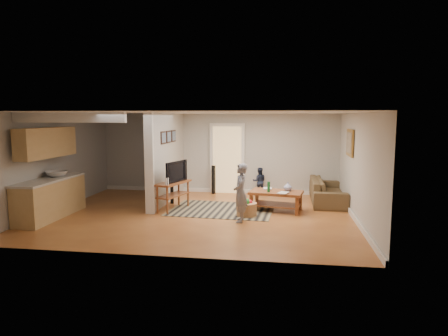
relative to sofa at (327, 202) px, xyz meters
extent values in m
plane|color=brown|center=(-3.30, -1.93, 0.00)|extent=(7.50, 7.50, 0.00)
cube|color=#AEABA6|center=(-3.30, 1.07, 1.25)|extent=(7.50, 0.04, 2.50)
cube|color=#AEABA6|center=(-7.05, -1.93, 1.25)|extent=(0.04, 6.00, 2.50)
cube|color=#AEABA6|center=(0.45, -1.93, 1.25)|extent=(0.04, 6.00, 2.50)
cube|color=white|center=(-3.30, -1.93, 2.50)|extent=(7.50, 6.00, 0.04)
cube|color=#AEABA6|center=(-4.50, -0.48, 1.25)|extent=(0.15, 3.10, 2.50)
cube|color=white|center=(-4.50, -2.03, 1.25)|extent=(0.22, 0.10, 2.50)
cube|color=white|center=(-3.30, 1.04, 0.06)|extent=(7.50, 0.04, 0.12)
cube|color=white|center=(0.42, -1.93, 0.06)|extent=(0.04, 6.00, 0.12)
cube|color=#D8B272|center=(-3.00, 1.01, 1.05)|extent=(0.90, 0.06, 2.10)
cube|color=tan|center=(-6.73, -2.73, 0.45)|extent=(0.60, 2.20, 0.90)
cube|color=beige|center=(-6.73, -2.73, 0.92)|extent=(0.64, 2.24, 0.05)
cube|color=tan|center=(-6.75, -2.73, 1.80)|extent=(0.35, 2.00, 0.70)
imported|color=silver|center=(-6.73, -2.43, 0.94)|extent=(0.54, 0.54, 0.19)
cube|color=black|center=(-4.42, -1.13, 1.85)|extent=(0.03, 0.40, 0.34)
cube|color=black|center=(-4.42, -0.63, 1.85)|extent=(0.03, 0.40, 0.34)
cube|color=black|center=(-4.42, -0.13, 1.85)|extent=(0.03, 0.40, 0.34)
cube|color=olive|center=(0.41, -0.93, 1.75)|extent=(0.04, 0.90, 0.68)
cube|color=black|center=(-2.81, -1.35, 0.01)|extent=(2.73, 2.07, 0.01)
imported|color=#4A4425|center=(0.00, 0.00, 0.00)|extent=(0.92, 2.29, 0.67)
cube|color=brown|center=(-1.41, -1.25, 0.48)|extent=(1.42, 0.98, 0.07)
cube|color=silver|center=(-1.41, -1.25, 0.49)|extent=(0.89, 0.59, 0.02)
cube|color=brown|center=(-1.41, -1.25, 0.16)|extent=(1.30, 0.85, 0.03)
cube|color=brown|center=(-2.03, -1.45, 0.24)|extent=(0.09, 0.09, 0.48)
cube|color=brown|center=(-0.90, -1.65, 0.24)|extent=(0.09, 0.09, 0.48)
cube|color=brown|center=(-1.93, -0.85, 0.24)|extent=(0.09, 0.09, 0.48)
cube|color=brown|center=(-0.79, -1.05, 0.24)|extent=(0.09, 0.09, 0.48)
imported|color=navy|center=(-1.12, -1.17, 0.51)|extent=(0.25, 0.25, 0.23)
cylinder|color=#145B29|center=(-1.60, -1.38, 0.64)|extent=(0.07, 0.07, 0.26)
imported|color=#998C4C|center=(-1.75, -0.99, 0.51)|extent=(0.24, 0.31, 0.03)
imported|color=#66594C|center=(-1.34, -1.48, 0.51)|extent=(0.33, 0.38, 0.02)
cube|color=brown|center=(-4.05, -1.53, 0.71)|extent=(0.76, 1.25, 0.05)
cube|color=brown|center=(-4.05, -1.53, 0.39)|extent=(0.68, 1.14, 0.03)
cylinder|color=brown|center=(-4.34, -1.98, 0.36)|extent=(0.05, 0.05, 0.72)
cylinder|color=brown|center=(-4.04, -1.01, 0.36)|extent=(0.05, 0.05, 0.72)
cylinder|color=brown|center=(-4.06, -2.06, 0.36)|extent=(0.05, 0.05, 0.72)
cylinder|color=brown|center=(-3.76, -1.09, 0.36)|extent=(0.05, 0.05, 0.72)
imported|color=black|center=(-4.03, -1.54, 0.74)|extent=(0.39, 0.94, 0.54)
cylinder|color=white|center=(-4.08, -1.98, 0.82)|extent=(0.10, 0.10, 0.18)
cube|color=black|center=(-4.30, -0.78, 0.46)|extent=(0.11, 0.11, 0.92)
cube|color=black|center=(-3.40, 0.77, 0.45)|extent=(0.12, 0.12, 0.90)
cylinder|color=#A27246|center=(-2.11, -1.90, 0.16)|extent=(0.50, 0.50, 0.33)
sphere|color=red|center=(-2.04, -1.86, 0.33)|extent=(0.15, 0.15, 0.15)
sphere|color=yellow|center=(-2.18, -1.88, 0.35)|extent=(0.15, 0.15, 0.15)
sphere|color=green|center=(-2.11, -1.96, 0.37)|extent=(0.15, 0.15, 0.15)
imported|color=slate|center=(-2.20, -2.45, 0.00)|extent=(0.36, 0.52, 1.35)
imported|color=#1B2339|center=(-1.96, 0.77, 0.00)|extent=(0.44, 0.36, 0.86)
camera|label=1|loc=(-1.24, -11.37, 2.40)|focal=32.00mm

